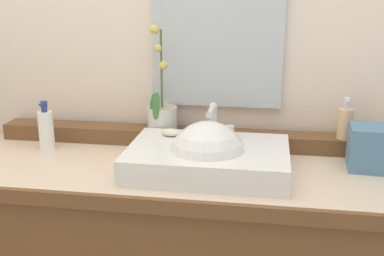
{
  "coord_description": "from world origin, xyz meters",
  "views": [
    {
      "loc": [
        0.27,
        -1.44,
        1.43
      ],
      "look_at": [
        0.04,
        -0.01,
        1.0
      ],
      "focal_mm": 44.97,
      "sensor_mm": 36.0,
      "label": 1
    }
  ],
  "objects_px": {
    "lotion_bottle": "(46,129)",
    "potted_plant": "(162,111)",
    "sink_basin": "(208,159)",
    "tissue_box": "(370,148)",
    "soap_dispenser": "(345,122)",
    "soap_bar": "(171,132)"
  },
  "relations": [
    {
      "from": "soap_bar",
      "to": "sink_basin",
      "type": "bearing_deg",
      "value": -37.43
    },
    {
      "from": "soap_dispenser",
      "to": "tissue_box",
      "type": "bearing_deg",
      "value": -63.38
    },
    {
      "from": "potted_plant",
      "to": "soap_dispenser",
      "type": "xyz_separation_m",
      "value": [
        0.64,
        -0.01,
        -0.01
      ]
    },
    {
      "from": "soap_dispenser",
      "to": "lotion_bottle",
      "type": "bearing_deg",
      "value": -174.08
    },
    {
      "from": "potted_plant",
      "to": "lotion_bottle",
      "type": "xyz_separation_m",
      "value": [
        -0.39,
        -0.11,
        -0.05
      ]
    },
    {
      "from": "soap_dispenser",
      "to": "soap_bar",
      "type": "bearing_deg",
      "value": -167.23
    },
    {
      "from": "sink_basin",
      "to": "potted_plant",
      "type": "distance_m",
      "value": 0.33
    },
    {
      "from": "soap_bar",
      "to": "tissue_box",
      "type": "distance_m",
      "value": 0.64
    },
    {
      "from": "tissue_box",
      "to": "sink_basin",
      "type": "bearing_deg",
      "value": -167.52
    },
    {
      "from": "soap_bar",
      "to": "tissue_box",
      "type": "bearing_deg",
      "value": 0.57
    },
    {
      "from": "sink_basin",
      "to": "soap_dispenser",
      "type": "xyz_separation_m",
      "value": [
        0.44,
        0.24,
        0.07
      ]
    },
    {
      "from": "sink_basin",
      "to": "soap_bar",
      "type": "distance_m",
      "value": 0.18
    },
    {
      "from": "lotion_bottle",
      "to": "potted_plant",
      "type": "bearing_deg",
      "value": 16.2
    },
    {
      "from": "sink_basin",
      "to": "tissue_box",
      "type": "xyz_separation_m",
      "value": [
        0.5,
        0.11,
        0.03
      ]
    },
    {
      "from": "sink_basin",
      "to": "soap_dispenser",
      "type": "distance_m",
      "value": 0.5
    },
    {
      "from": "soap_dispenser",
      "to": "tissue_box",
      "type": "height_order",
      "value": "soap_dispenser"
    },
    {
      "from": "sink_basin",
      "to": "potted_plant",
      "type": "bearing_deg",
      "value": 129.51
    },
    {
      "from": "sink_basin",
      "to": "tissue_box",
      "type": "distance_m",
      "value": 0.52
    },
    {
      "from": "potted_plant",
      "to": "sink_basin",
      "type": "bearing_deg",
      "value": -50.49
    },
    {
      "from": "soap_dispenser",
      "to": "tissue_box",
      "type": "xyz_separation_m",
      "value": [
        0.06,
        -0.12,
        -0.05
      ]
    },
    {
      "from": "potted_plant",
      "to": "tissue_box",
      "type": "xyz_separation_m",
      "value": [
        0.7,
        -0.13,
        -0.06
      ]
    },
    {
      "from": "soap_dispenser",
      "to": "lotion_bottle",
      "type": "distance_m",
      "value": 1.04
    }
  ]
}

